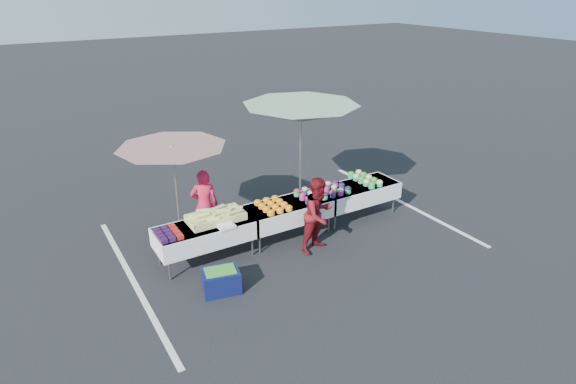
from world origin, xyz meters
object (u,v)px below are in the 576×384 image
table_left (205,233)px  customer (319,215)px  table_right (358,192)px  table_center (288,211)px  storage_bin (221,280)px  vendor (205,205)px  umbrella_right (301,114)px  umbrella_left (173,155)px

table_left → customer: size_ratio=1.24×
table_right → table_center: bearing=180.0°
table_left → storage_bin: table_left is taller
vendor → customer: bearing=162.3°
table_center → storage_bin: bearing=-151.7°
umbrella_right → umbrella_left: bearing=-180.0°
vendor → table_center: bearing=176.0°
table_left → vendor: 0.88m
table_left → table_right: bearing=0.0°
table_center → storage_bin: (-1.98, -1.06, -0.37)m
table_right → storage_bin: (-3.78, -1.06, -0.37)m
table_center → vendor: vendor is taller
table_right → umbrella_left: 4.12m
vendor → umbrella_left: umbrella_left is taller
table_left → storage_bin: size_ratio=2.62×
umbrella_right → vendor: bearing=-180.0°
umbrella_left → umbrella_right: bearing=0.0°
customer → storage_bin: (-2.21, -0.31, -0.54)m
table_left → umbrella_right: (2.60, 0.80, 1.73)m
table_center → umbrella_right: size_ratio=0.69×
table_center → customer: customer is taller
table_right → umbrella_right: (-1.00, 0.80, 1.73)m
table_right → umbrella_right: umbrella_right is taller
umbrella_left → storage_bin: 2.52m
table_center → umbrella_left: size_ratio=0.80×
umbrella_right → storage_bin: 3.95m
vendor → umbrella_right: umbrella_right is taller
umbrella_left → vendor: bearing=-0.2°
table_left → storage_bin: 1.14m
customer → vendor: bearing=121.2°
table_right → umbrella_left: size_ratio=0.80×
table_right → umbrella_right: size_ratio=0.69×
table_left → customer: customer is taller
table_right → customer: bearing=-154.4°
vendor → umbrella_right: (2.27, 0.00, 1.56)m
table_left → storage_bin: bearing=-99.5°
vendor → umbrella_left: size_ratio=0.64×
table_right → umbrella_left: umbrella_left is taller
table_left → table_center: size_ratio=1.00×
table_right → customer: customer is taller
storage_bin → vendor: bearing=87.5°
storage_bin → table_left: bearing=93.2°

